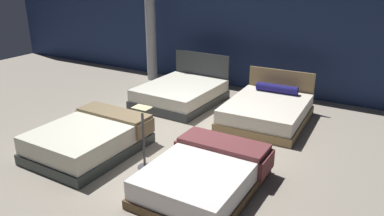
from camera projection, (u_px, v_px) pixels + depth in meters
The scene contains 8 objects.
ground_plane at pixel (179, 143), 7.00m from camera, with size 18.00×18.00×0.02m, color gray.
showroom_back_wall at pixel (258, 24), 9.46m from camera, with size 18.00×0.06×3.50m, color navy.
bed_0 at pixel (89, 139), 6.56m from camera, with size 1.53×1.93×0.56m.
bed_1 at pixel (205, 174), 5.50m from camera, with size 1.52×1.97×0.51m.
bed_2 at pixel (181, 93), 8.99m from camera, with size 1.72×2.08×1.05m.
bed_3 at pixel (267, 111), 7.90m from camera, with size 1.67×2.09×0.91m.
price_sign at pixel (144, 145), 5.99m from camera, with size 0.28×0.24×1.06m.
support_pillar at pixel (150, 19), 10.38m from camera, with size 0.29×0.29×3.50m, color #99999E.
Camera 1 is at (3.39, -5.33, 3.09)m, focal length 34.87 mm.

